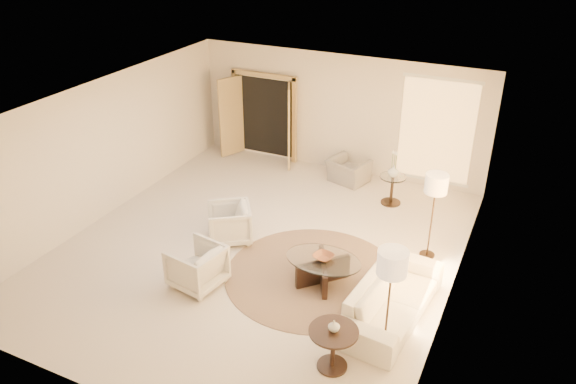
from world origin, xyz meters
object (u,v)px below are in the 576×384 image
at_px(floor_lamp_near, 436,187).
at_px(side_vase, 394,171).
at_px(bowl, 323,257).
at_px(side_table, 392,187).
at_px(end_vase, 334,326).
at_px(end_table, 333,342).
at_px(armchair_left, 229,222).
at_px(armchair_right, 197,264).
at_px(accent_chair, 348,167).
at_px(coffee_table, 323,268).
at_px(floor_lamp_far, 392,268).
at_px(sofa, 393,298).

relative_size(floor_lamp_near, side_vase, 6.45).
height_order(floor_lamp_near, bowl, floor_lamp_near).
distance_m(side_table, floor_lamp_near, 2.29).
relative_size(floor_lamp_near, end_vase, 9.70).
bearing_deg(side_vase, end_table, -83.07).
relative_size(armchair_left, end_vase, 4.74).
xyz_separation_m(armchair_right, accent_chair, (0.94, 4.83, -0.04)).
height_order(armchair_right, accent_chair, armchair_right).
xyz_separation_m(bowl, end_vase, (0.87, -1.76, 0.21)).
height_order(coffee_table, side_vase, side_vase).
bearing_deg(side_table, bowl, -94.40).
bearing_deg(accent_chair, coffee_table, 119.70).
bearing_deg(floor_lamp_far, end_table, -132.74).
height_order(accent_chair, bowl, accent_chair).
height_order(coffee_table, end_vase, end_vase).
xyz_separation_m(floor_lamp_far, end_vase, (-0.56, -0.61, -0.73)).
relative_size(sofa, floor_lamp_near, 1.41).
xyz_separation_m(accent_chair, side_table, (1.20, -0.59, 0.02)).
height_order(armchair_left, end_vase, end_vase).
bearing_deg(side_table, armchair_left, -130.74).
relative_size(coffee_table, floor_lamp_far, 0.87).
xyz_separation_m(sofa, bowl, (-1.30, 0.34, 0.18)).
height_order(floor_lamp_near, floor_lamp_far, floor_lamp_far).
distance_m(accent_chair, side_table, 1.34).
relative_size(end_table, bowl, 2.06).
relative_size(sofa, coffee_table, 1.56).
bearing_deg(end_table, end_vase, 0.00).
bearing_deg(coffee_table, side_table, 85.60).
relative_size(armchair_left, floor_lamp_near, 0.49).
bearing_deg(armchair_right, bowl, 126.53).
bearing_deg(bowl, armchair_left, 166.59).
height_order(side_table, floor_lamp_near, floor_lamp_near).
bearing_deg(end_vase, side_vase, 96.93).
relative_size(accent_chair, end_vase, 5.03).
bearing_deg(sofa, side_table, 21.92).
xyz_separation_m(armchair_left, side_table, (2.39, 2.77, -0.01)).
relative_size(armchair_left, bowl, 2.41).
bearing_deg(accent_chair, floor_lamp_far, 131.25).
height_order(armchair_left, floor_lamp_near, floor_lamp_near).
distance_m(end_table, end_vase, 0.28).
bearing_deg(floor_lamp_far, floor_lamp_near, 90.00).
bearing_deg(end_vase, armchair_left, 142.88).
distance_m(armchair_left, floor_lamp_far, 4.07).
bearing_deg(side_vase, floor_lamp_far, -75.13).
bearing_deg(coffee_table, accent_chair, 103.80).
bearing_deg(end_vase, side_table, 96.93).
distance_m(floor_lamp_far, end_vase, 1.11).
bearing_deg(accent_chair, sofa, 134.08).
bearing_deg(end_vase, end_table, 0.00).
bearing_deg(sofa, end_vase, 168.61).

